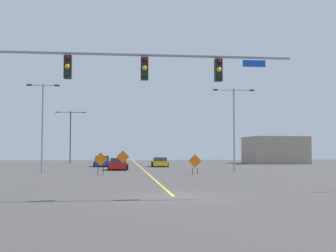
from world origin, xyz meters
name	(u,v)px	position (x,y,z in m)	size (l,w,h in m)	color
ground	(174,196)	(0.00, 0.00, 0.00)	(150.80, 150.80, 0.00)	#4C4947
road_centre_stripe	(138,165)	(0.00, 41.89, 0.00)	(0.16, 83.78, 0.01)	yellow
traffic_signal_assembly	(103,78)	(-3.22, -0.02, 5.37)	(13.95, 0.44, 6.92)	gray
street_lamp_near_left	(234,122)	(8.98, 23.03, 5.02)	(4.27, 0.24, 8.40)	gray
street_lamp_far_left	(70,132)	(-10.59, 50.79, 5.06)	(4.84, 0.24, 8.41)	black
street_lamp_near_right	(43,121)	(-9.59, 20.66, 4.82)	(2.92, 0.24, 8.24)	gray
construction_sign_median_near	(195,162)	(4.03, 17.69, 1.10)	(1.18, 0.11, 1.77)	orange
construction_sign_median_far	(123,158)	(-2.24, 23.49, 1.35)	(1.29, 0.05, 2.11)	orange
construction_sign_right_lane	(101,161)	(-4.13, 17.25, 1.23)	(1.15, 0.18, 1.93)	orange
car_blue_approaching	(102,162)	(-4.88, 37.33, 0.64)	(2.18, 4.55, 1.40)	#1E389E
car_yellow_far	(160,162)	(2.54, 35.97, 0.60)	(2.19, 4.22, 1.22)	gold
car_red_mid	(118,164)	(-2.70, 27.48, 0.60)	(2.21, 4.23, 1.28)	red
roadside_building_east	(275,150)	(22.47, 48.32, 2.16)	(8.91, 8.11, 4.33)	gray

